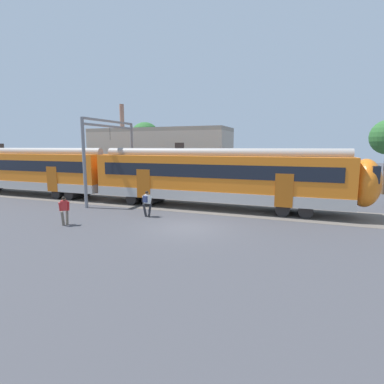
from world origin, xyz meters
TOP-DOWN VIEW (x-y plane):
  - ground_plane at (0.00, 0.00)m, footprint 160.00×160.00m
  - track_bed at (-11.19, 5.72)m, footprint 80.00×4.40m
  - commuter_train at (-8.71, 5.71)m, footprint 38.05×3.07m
  - pedestrian_red at (-6.75, -1.93)m, footprint 0.49×0.71m
  - pedestrian_white at (-3.41, 1.58)m, footprint 0.60×0.62m
  - catenary_gantry at (-8.98, 5.72)m, footprint 0.24×6.64m
  - background_building at (-9.30, 15.01)m, footprint 15.56×5.00m
  - street_tree_left at (-13.21, 18.90)m, footprint 3.76×3.76m

SIDE VIEW (x-z plane):
  - ground_plane at x=0.00m, z-range 0.00..0.00m
  - track_bed at x=-11.19m, z-range 0.00..0.01m
  - pedestrian_red at x=-6.75m, z-range 0.13..1.80m
  - pedestrian_white at x=-3.41m, z-range 0.16..1.82m
  - commuter_train at x=-8.71m, z-range -0.11..4.62m
  - background_building at x=-9.30m, z-range -1.39..7.81m
  - catenary_gantry at x=-8.98m, z-range 1.05..7.58m
  - street_tree_left at x=-13.21m, z-range 1.84..9.33m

